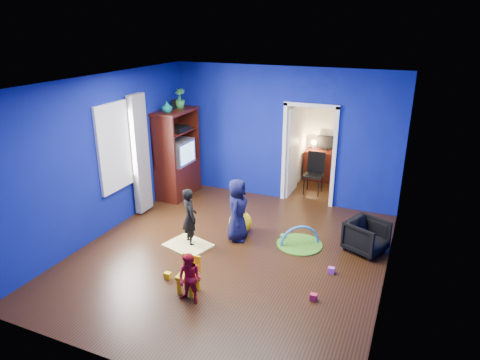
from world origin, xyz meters
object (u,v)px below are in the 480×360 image
at_px(toddler_red, 190,279).
at_px(hopper_ball, 240,222).
at_px(child_navy, 237,210).
at_px(folding_chair, 314,174).
at_px(kid_chair, 188,277).
at_px(study_desk, 323,166).
at_px(child_black, 190,217).
at_px(crt_tv, 179,152).
at_px(vase, 167,107).
at_px(armchair, 366,236).
at_px(tv_armoire, 177,154).
at_px(play_mat, 299,244).

height_order(toddler_red, hopper_ball, toddler_red).
height_order(child_navy, folding_chair, child_navy).
distance_m(kid_chair, study_desk, 5.51).
height_order(child_black, crt_tv, crt_tv).
bearing_deg(child_black, kid_chair, 159.62).
distance_m(crt_tv, folding_chair, 3.10).
bearing_deg(vase, child_navy, -28.62).
xyz_separation_m(toddler_red, hopper_ball, (-0.19, 2.22, -0.16)).
relative_size(toddler_red, folding_chair, 0.82).
relative_size(vase, folding_chair, 0.26).
bearing_deg(kid_chair, child_navy, 86.90).
xyz_separation_m(child_black, toddler_red, (0.84, -1.48, -0.15)).
height_order(armchair, vase, vase).
bearing_deg(hopper_ball, child_navy, -78.69).
distance_m(child_navy, vase, 2.82).
relative_size(child_navy, tv_armoire, 0.59).
relative_size(tv_armoire, kid_chair, 3.92).
distance_m(toddler_red, vase, 4.20).
xyz_separation_m(tv_armoire, play_mat, (3.20, -1.21, -0.97)).
bearing_deg(armchair, study_desk, 48.52).
distance_m(kid_chair, folding_chair, 4.56).
xyz_separation_m(toddler_red, tv_armoire, (-2.24, 3.42, 0.60)).
height_order(kid_chair, study_desk, study_desk).
bearing_deg(tv_armoire, toddler_red, -56.79).
distance_m(toddler_red, crt_tv, 4.11).
bearing_deg(child_navy, study_desk, -21.59).
height_order(study_desk, folding_chair, folding_chair).
height_order(hopper_ball, study_desk, study_desk).
bearing_deg(armchair, tv_armoire, 100.85).
distance_m(child_black, folding_chair, 3.51).
relative_size(vase, tv_armoire, 0.12).
height_order(toddler_red, folding_chair, folding_chair).
height_order(child_black, toddler_red, child_black).
bearing_deg(tv_armoire, armchair, -12.60).
distance_m(tv_armoire, study_desk, 3.64).
distance_m(child_black, toddler_red, 1.71).
distance_m(kid_chair, play_mat, 2.31).
bearing_deg(child_black, study_desk, -67.23).
distance_m(armchair, child_black, 3.07).
xyz_separation_m(armchair, vase, (-4.30, 0.66, 1.79)).
height_order(child_navy, tv_armoire, tv_armoire).
xyz_separation_m(vase, play_mat, (3.20, -0.91, -2.07)).
distance_m(toddler_red, hopper_ball, 2.24).
bearing_deg(folding_chair, play_mat, -80.92).
relative_size(vase, play_mat, 0.29).
bearing_deg(study_desk, child_navy, -100.84).
relative_size(child_navy, kid_chair, 2.32).
relative_size(hopper_ball, play_mat, 0.53).
bearing_deg(child_navy, armchair, -88.40).
distance_m(armchair, hopper_ball, 2.27).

